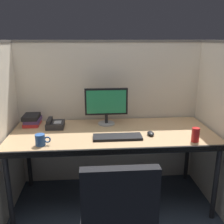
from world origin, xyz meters
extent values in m
plane|color=#2D3847|center=(0.00, 0.00, 0.00)|extent=(8.00, 8.00, 0.00)
cube|color=beige|center=(0.00, 0.74, 0.78)|extent=(2.20, 0.05, 1.55)
cube|color=#605B56|center=(0.00, 0.74, 1.56)|extent=(2.21, 0.06, 0.02)
cube|color=beige|center=(-0.99, 0.20, 0.78)|extent=(0.05, 1.40, 1.55)
cube|color=beige|center=(0.99, 0.20, 0.78)|extent=(0.05, 1.40, 1.55)
cube|color=tan|center=(0.00, 0.30, 0.72)|extent=(1.90, 0.80, 0.04)
cube|color=black|center=(0.00, -0.09, 0.72)|extent=(1.90, 0.02, 0.05)
cylinder|color=black|center=(-0.89, -0.04, 0.35)|extent=(0.04, 0.04, 0.70)
cylinder|color=black|center=(0.89, -0.04, 0.35)|extent=(0.04, 0.04, 0.70)
cylinder|color=black|center=(-0.89, 0.64, 0.35)|extent=(0.04, 0.04, 0.70)
cylinder|color=black|center=(0.89, 0.64, 0.35)|extent=(0.04, 0.04, 0.70)
cube|color=black|center=(-0.05, -0.83, 0.73)|extent=(0.40, 0.06, 0.48)
cylinder|color=gray|center=(-0.04, 0.53, 0.75)|extent=(0.17, 0.17, 0.01)
cylinder|color=black|center=(-0.04, 0.53, 0.80)|extent=(0.03, 0.03, 0.09)
cube|color=black|center=(-0.04, 0.53, 0.98)|extent=(0.43, 0.03, 0.27)
cube|color=#268C59|center=(-0.04, 0.51, 0.98)|extent=(0.39, 0.01, 0.23)
cube|color=black|center=(0.03, 0.14, 0.75)|extent=(0.43, 0.15, 0.02)
ellipsoid|color=black|center=(0.34, 0.18, 0.76)|extent=(0.06, 0.10, 0.03)
cylinder|color=#59595B|center=(0.34, 0.20, 0.77)|extent=(0.01, 0.01, 0.01)
cube|color=black|center=(-0.55, 0.47, 0.77)|extent=(0.17, 0.19, 0.06)
cube|color=black|center=(-0.61, 0.47, 0.81)|extent=(0.04, 0.17, 0.03)
cube|color=gray|center=(-0.53, 0.46, 0.80)|extent=(0.07, 0.09, 0.00)
cylinder|color=red|center=(0.68, 0.01, 0.80)|extent=(0.07, 0.07, 0.12)
cylinder|color=#264C8C|center=(-0.62, 0.03, 0.79)|extent=(0.08, 0.08, 0.09)
torus|color=#264C8C|center=(-0.56, 0.03, 0.79)|extent=(0.06, 0.01, 0.06)
cube|color=#B22626|center=(-0.80, 0.56, 0.76)|extent=(0.15, 0.21, 0.03)
cube|color=#4C3366|center=(-0.79, 0.57, 0.79)|extent=(0.15, 0.21, 0.04)
cube|color=black|center=(-0.80, 0.56, 0.83)|extent=(0.15, 0.21, 0.04)
camera|label=1|loc=(-0.18, -1.93, 1.58)|focal=40.53mm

